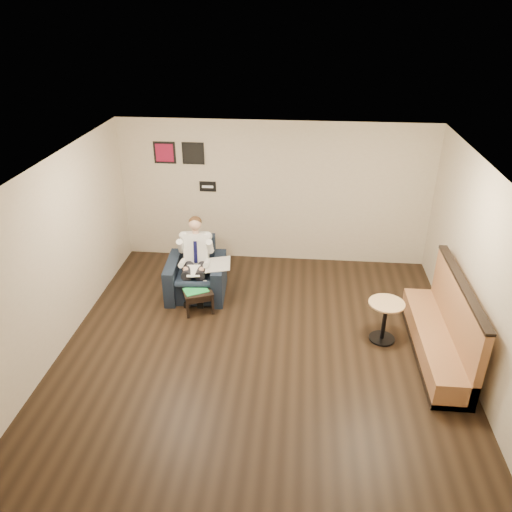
# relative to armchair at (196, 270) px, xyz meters

# --- Properties ---
(ground) EXTENTS (6.00, 6.00, 0.00)m
(ground) POSITION_rel_armchair_xyz_m (1.28, -1.45, -0.49)
(ground) COLOR black
(ground) RESTS_ON ground
(wall_back) EXTENTS (6.00, 0.02, 2.80)m
(wall_back) POSITION_rel_armchair_xyz_m (1.28, 1.55, 0.91)
(wall_back) COLOR beige
(wall_back) RESTS_ON ground
(wall_front) EXTENTS (6.00, 0.02, 2.80)m
(wall_front) POSITION_rel_armchair_xyz_m (1.28, -4.45, 0.91)
(wall_front) COLOR beige
(wall_front) RESTS_ON ground
(wall_left) EXTENTS (0.02, 6.00, 2.80)m
(wall_left) POSITION_rel_armchair_xyz_m (-1.72, -1.45, 0.91)
(wall_left) COLOR beige
(wall_left) RESTS_ON ground
(wall_right) EXTENTS (0.02, 6.00, 2.80)m
(wall_right) POSITION_rel_armchair_xyz_m (4.28, -1.45, 0.91)
(wall_right) COLOR beige
(wall_right) RESTS_ON ground
(ceiling) EXTENTS (6.00, 6.00, 0.02)m
(ceiling) POSITION_rel_armchair_xyz_m (1.28, -1.45, 2.31)
(ceiling) COLOR white
(ceiling) RESTS_ON wall_back
(seating_sign) EXTENTS (0.32, 0.02, 0.20)m
(seating_sign) POSITION_rel_armchair_xyz_m (-0.02, 1.53, 1.01)
(seating_sign) COLOR black
(seating_sign) RESTS_ON wall_back
(art_print_left) EXTENTS (0.42, 0.03, 0.42)m
(art_print_left) POSITION_rel_armchair_xyz_m (-0.82, 1.53, 1.66)
(art_print_left) COLOR maroon
(art_print_left) RESTS_ON wall_back
(art_print_right) EXTENTS (0.42, 0.03, 0.42)m
(art_print_right) POSITION_rel_armchair_xyz_m (-0.27, 1.53, 1.66)
(art_print_right) COLOR black
(art_print_right) RESTS_ON wall_back
(armchair) EXTENTS (1.08, 1.08, 0.98)m
(armchair) POSITION_rel_armchair_xyz_m (0.00, 0.00, 0.00)
(armchair) COLOR black
(armchair) RESTS_ON ground
(seated_man) EXTENTS (0.70, 1.00, 1.34)m
(seated_man) POSITION_rel_armchair_xyz_m (0.01, -0.13, 0.18)
(seated_man) COLOR silver
(seated_man) RESTS_ON armchair
(lap_papers) EXTENTS (0.27, 0.35, 0.01)m
(lap_papers) POSITION_rel_armchair_xyz_m (0.02, -0.23, 0.11)
(lap_papers) COLOR white
(lap_papers) RESTS_ON seated_man
(newspaper) EXTENTS (0.49, 0.58, 0.01)m
(newspaper) POSITION_rel_armchair_xyz_m (0.42, -0.08, 0.18)
(newspaper) COLOR silver
(newspaper) RESTS_ON armchair
(side_table) EXTENTS (0.62, 0.62, 0.39)m
(side_table) POSITION_rel_armchair_xyz_m (0.12, -0.50, -0.29)
(side_table) COLOR black
(side_table) RESTS_ON ground
(green_folder) EXTENTS (0.48, 0.44, 0.01)m
(green_folder) POSITION_rel_armchair_xyz_m (0.10, -0.52, -0.09)
(green_folder) COLOR green
(green_folder) RESTS_ON side_table
(coffee_mug) EXTENTS (0.09, 0.09, 0.08)m
(coffee_mug) POSITION_rel_armchair_xyz_m (0.23, -0.34, -0.06)
(coffee_mug) COLOR white
(coffee_mug) RESTS_ON side_table
(smartphone) EXTENTS (0.13, 0.08, 0.01)m
(smartphone) POSITION_rel_armchair_xyz_m (0.11, -0.35, -0.09)
(smartphone) COLOR black
(smartphone) RESTS_ON side_table
(banquette) EXTENTS (0.57, 2.39, 1.22)m
(banquette) POSITION_rel_armchair_xyz_m (3.87, -1.36, 0.12)
(banquette) COLOR #9D653D
(banquette) RESTS_ON ground
(cafe_table) EXTENTS (0.71, 0.71, 0.68)m
(cafe_table) POSITION_rel_armchair_xyz_m (3.15, -1.06, -0.15)
(cafe_table) COLOR tan
(cafe_table) RESTS_ON ground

